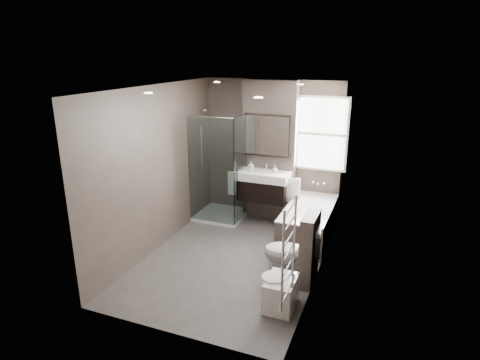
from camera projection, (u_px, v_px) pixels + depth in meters
The scene contains 15 objects.
room at pixel (234, 178), 5.86m from camera, with size 2.70×3.90×2.70m.
vanity_pier at pixel (270, 151), 7.44m from camera, with size 1.00×0.25×2.60m, color #4E433D.
vanity at pixel (263, 185), 7.30m from camera, with size 0.95×0.47×0.66m.
mirror_cabinet at pixel (267, 135), 7.19m from camera, with size 0.86×0.08×0.76m.
towel_left at pixel (234, 183), 7.48m from camera, with size 0.24×0.06×0.44m, color white.
towel_right at pixel (293, 191), 7.09m from camera, with size 0.24×0.06×0.44m, color white.
shower_enclosure at pixel (224, 195), 7.57m from camera, with size 0.90×0.90×2.00m.
bathtub at pixel (309, 221), 6.82m from camera, with size 0.75×1.60×0.57m.
window at pixel (320, 134), 7.10m from camera, with size 0.98×0.06×1.33m.
toilet at pixel (292, 253), 5.58m from camera, with size 0.44×0.77×0.79m, color white.
cistern_box at pixel (309, 249), 5.47m from camera, with size 0.19×0.55×1.00m.
bidet at pixel (280, 292), 4.98m from camera, with size 0.42×0.49×0.51m.
towel_radiator at pixel (289, 252), 4.07m from camera, with size 0.03×0.49×1.10m.
soap_bottle_a at pixel (251, 166), 7.28m from camera, with size 0.08×0.08×0.17m, color white.
soap_bottle_b at pixel (275, 169), 7.17m from camera, with size 0.10×0.10×0.12m, color white.
Camera 1 is at (2.11, -5.18, 3.06)m, focal length 30.00 mm.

